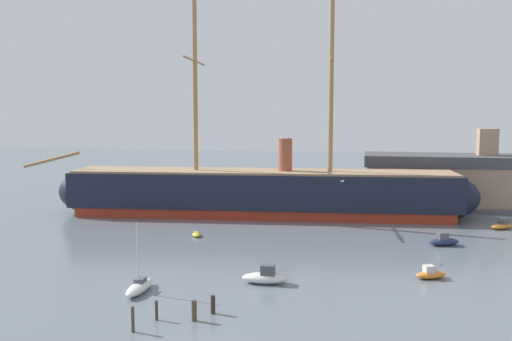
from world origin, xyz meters
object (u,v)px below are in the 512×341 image
at_px(dockside_warehouse_right, 511,183).
at_px(motorboat_alongside_stern, 444,241).
at_px(motorboat_mid_right, 431,274).
at_px(dinghy_alongside_bow, 196,234).
at_px(mooring_piling_nearest, 213,305).
at_px(tall_ship, 262,192).
at_px(mooring_piling_midwater, 133,319).
at_px(dinghy_far_left, 130,209).
at_px(dinghy_distant_centre, 315,206).
at_px(seagull_in_flight, 342,181).
at_px(motorboat_far_right, 502,226).
at_px(mooring_piling_right_pair, 194,311).
at_px(mooring_piling_left_pair, 156,310).
at_px(motorboat_near_centre, 265,277).
at_px(sailboat_foreground_left, 139,286).

bearing_deg(dockside_warehouse_right, motorboat_alongside_stern, -116.29).
bearing_deg(motorboat_alongside_stern, motorboat_mid_right, -102.15).
distance_m(dinghy_alongside_bow, mooring_piling_nearest, 29.99).
height_order(tall_ship, motorboat_mid_right, tall_ship).
xyz_separation_m(tall_ship, mooring_piling_midwater, (-0.93, -50.06, -2.90)).
xyz_separation_m(dinghy_far_left, mooring_piling_midwater, (22.53, -49.88, 0.70)).
height_order(dinghy_distant_centre, seagull_in_flight, seagull_in_flight).
distance_m(motorboat_far_right, dinghy_distant_centre, 31.90).
bearing_deg(motorboat_alongside_stern, mooring_piling_nearest, -127.76).
relative_size(dinghy_alongside_bow, mooring_piling_right_pair, 1.63).
distance_m(dinghy_alongside_bow, dinghy_far_left, 23.98).
bearing_deg(mooring_piling_left_pair, motorboat_alongside_stern, 49.67).
bearing_deg(tall_ship, motorboat_alongside_stern, -30.06).
bearing_deg(motorboat_mid_right, mooring_piling_right_pair, -141.96).
height_order(motorboat_alongside_stern, mooring_piling_right_pair, mooring_piling_right_pair).
distance_m(motorboat_near_centre, motorboat_mid_right, 17.30).
height_order(sailboat_foreground_left, motorboat_mid_right, sailboat_foreground_left).
height_order(motorboat_alongside_stern, mooring_piling_nearest, motorboat_alongside_stern).
distance_m(dinghy_alongside_bow, mooring_piling_midwater, 33.68).
height_order(motorboat_far_right, mooring_piling_midwater, mooring_piling_midwater).
bearing_deg(motorboat_far_right, motorboat_near_centre, -132.49).
distance_m(mooring_piling_left_pair, seagull_in_flight, 29.36).
bearing_deg(tall_ship, mooring_piling_left_pair, -90.04).
bearing_deg(dinghy_far_left, tall_ship, 0.44).
bearing_deg(mooring_piling_left_pair, tall_ship, 89.96).
bearing_deg(tall_ship, mooring_piling_right_pair, -86.23).
bearing_deg(mooring_piling_nearest, mooring_piling_right_pair, -119.03).
relative_size(motorboat_mid_right, mooring_piling_left_pair, 2.17).
relative_size(motorboat_near_centre, motorboat_alongside_stern, 1.07).
relative_size(motorboat_near_centre, mooring_piling_left_pair, 2.84).
bearing_deg(mooring_piling_nearest, motorboat_alongside_stern, 52.24).
bearing_deg(seagull_in_flight, motorboat_mid_right, -39.51).
distance_m(dinghy_far_left, mooring_piling_nearest, 52.61).
bearing_deg(dinghy_distant_centre, mooring_piling_nearest, -93.88).
relative_size(motorboat_near_centre, mooring_piling_right_pair, 2.70).
relative_size(motorboat_alongside_stern, dinghy_distant_centre, 2.10).
height_order(dinghy_far_left, motorboat_far_right, motorboat_far_right).
bearing_deg(mooring_piling_nearest, dinghy_far_left, 121.68).
xyz_separation_m(motorboat_far_right, seagull_in_flight, (-22.63, -19.48, 8.46)).
bearing_deg(seagull_in_flight, dockside_warehouse_right, 53.55).
height_order(motorboat_alongside_stern, mooring_piling_left_pair, motorboat_alongside_stern).
distance_m(dinghy_alongside_bow, seagull_in_flight, 22.83).
relative_size(motorboat_mid_right, dinghy_distant_centre, 1.72).
relative_size(motorboat_alongside_stern, motorboat_far_right, 1.12).
bearing_deg(dockside_warehouse_right, sailboat_foreground_left, -129.68).
xyz_separation_m(dinghy_alongside_bow, mooring_piling_nearest, (10.32, -28.16, 0.49)).
height_order(tall_ship, motorboat_alongside_stern, tall_ship).
distance_m(sailboat_foreground_left, motorboat_mid_right, 29.70).
xyz_separation_m(motorboat_near_centre, seagull_in_flight, (6.99, 12.85, 8.32)).
bearing_deg(mooring_piling_right_pair, dinghy_alongside_bow, 107.09).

